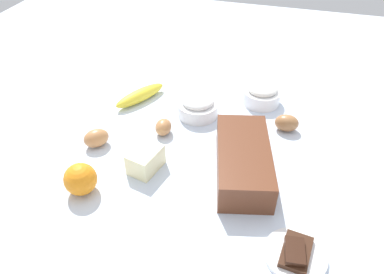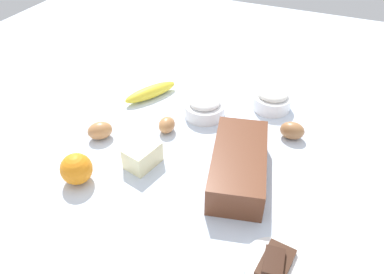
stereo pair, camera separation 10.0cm
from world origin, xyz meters
TOP-DOWN VIEW (x-y plane):
  - ground_plane at (0.00, 0.00)m, footprint 2.40×2.40m
  - loaf_pan at (0.05, 0.15)m, footprint 0.30×0.19m
  - flour_bowl at (-0.28, 0.15)m, footprint 0.12×0.12m
  - sugar_bowl at (-0.16, -0.03)m, footprint 0.13×0.13m
  - banana at (-0.19, -0.23)m, footprint 0.19×0.13m
  - orange_fruit at (0.23, -0.21)m, footprint 0.08×0.08m
  - butter_block at (0.11, -0.09)m, footprint 0.10×0.08m
  - egg_near_butter at (-0.16, 0.24)m, footprint 0.05×0.07m
  - egg_beside_bowl at (0.06, -0.26)m, footprint 0.09×0.09m
  - egg_loose at (-0.04, -0.10)m, footprint 0.06×0.05m
  - chocolate_plate at (0.27, 0.30)m, footprint 0.13×0.13m

SIDE VIEW (x-z plane):
  - ground_plane at x=0.00m, z-range -0.02..0.00m
  - chocolate_plate at x=0.27m, z-range -0.01..0.03m
  - banana at x=-0.19m, z-range 0.00..0.04m
  - egg_loose at x=-0.04m, z-range 0.00..0.05m
  - egg_near_butter at x=-0.16m, z-range 0.00..0.05m
  - egg_beside_bowl at x=0.06m, z-range 0.00..0.05m
  - butter_block at x=0.11m, z-range 0.00..0.06m
  - sugar_bowl at x=-0.16m, z-range 0.00..0.07m
  - flour_bowl at x=-0.28m, z-range 0.00..0.07m
  - orange_fruit at x=0.23m, z-range 0.00..0.08m
  - loaf_pan at x=0.05m, z-range 0.00..0.08m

